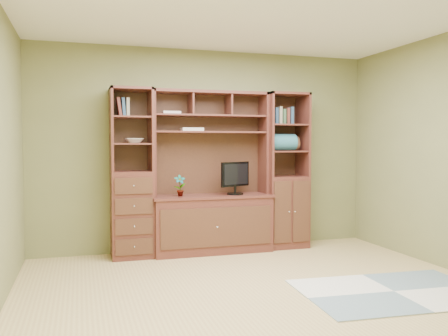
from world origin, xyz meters
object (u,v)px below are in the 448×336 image
object	(u,v)px
center_hutch	(212,172)
monitor	(235,172)
right_tower	(285,170)
left_tower	(132,173)

from	to	relation	value
center_hutch	monitor	bearing A→B (deg)	-6.63
right_tower	monitor	distance (m)	0.73
right_tower	left_tower	bearing A→B (deg)	180.00
center_hutch	left_tower	size ratio (longest dim) A/B	1.00
center_hutch	right_tower	size ratio (longest dim) A/B	1.00
right_tower	monitor	world-z (taller)	right_tower
center_hutch	monitor	world-z (taller)	center_hutch
left_tower	monitor	world-z (taller)	left_tower
center_hutch	left_tower	world-z (taller)	same
monitor	left_tower	bearing A→B (deg)	150.13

